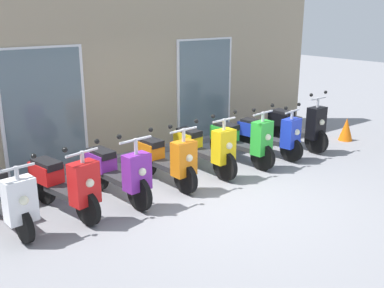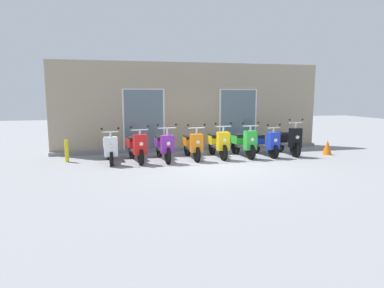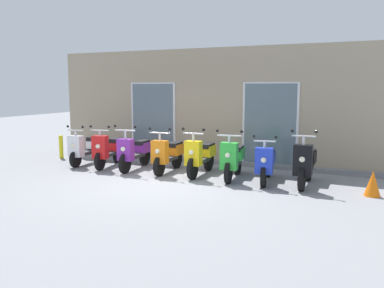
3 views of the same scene
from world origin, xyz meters
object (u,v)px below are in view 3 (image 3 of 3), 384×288
(scooter_white, at_px, (86,147))
(traffic_cone, at_px, (373,183))
(scooter_red, at_px, (109,149))
(scooter_purple, at_px, (135,151))
(scooter_black, at_px, (306,163))
(curb_bollard, at_px, (61,147))
(scooter_yellow, at_px, (201,156))
(scooter_green, at_px, (233,159))
(scooter_blue, at_px, (266,162))
(scooter_orange, at_px, (168,154))

(scooter_white, relative_size, traffic_cone, 2.95)
(scooter_red, bearing_deg, scooter_white, 176.44)
(scooter_red, distance_m, scooter_purple, 0.86)
(scooter_white, height_order, scooter_black, scooter_black)
(scooter_black, bearing_deg, curb_bollard, 176.93)
(scooter_yellow, relative_size, traffic_cone, 3.16)
(scooter_green, bearing_deg, scooter_red, -179.44)
(curb_bollard, bearing_deg, scooter_purple, -8.77)
(scooter_yellow, relative_size, scooter_green, 1.06)
(scooter_blue, distance_m, traffic_cone, 2.28)
(scooter_purple, relative_size, scooter_yellow, 1.01)
(scooter_black, distance_m, traffic_cone, 1.42)
(scooter_orange, distance_m, traffic_cone, 4.82)
(scooter_orange, xyz_separation_m, scooter_black, (3.44, -0.01, 0.03))
(scooter_red, height_order, scooter_purple, scooter_purple)
(scooter_orange, bearing_deg, scooter_black, -0.15)
(scooter_red, height_order, scooter_yellow, scooter_yellow)
(scooter_black, height_order, curb_bollard, scooter_black)
(scooter_orange, height_order, curb_bollard, scooter_orange)
(scooter_yellow, xyz_separation_m, scooter_black, (2.55, -0.05, 0.02))
(scooter_green, height_order, traffic_cone, scooter_green)
(scooter_green, bearing_deg, scooter_blue, 1.88)
(scooter_purple, relative_size, scooter_green, 1.07)
(scooter_white, bearing_deg, traffic_cone, -2.19)
(scooter_purple, xyz_separation_m, traffic_cone, (5.76, -0.23, -0.22))
(scooter_purple, distance_m, scooter_orange, 0.96)
(scooter_orange, relative_size, scooter_green, 1.02)
(scooter_purple, height_order, scooter_blue, scooter_purple)
(scooter_red, bearing_deg, scooter_blue, 0.80)
(scooter_purple, height_order, curb_bollard, scooter_purple)
(scooter_black, xyz_separation_m, curb_bollard, (-7.37, 0.40, -0.15))
(scooter_white, xyz_separation_m, scooter_orange, (2.62, 0.02, -0.01))
(scooter_orange, relative_size, curb_bollard, 2.26)
(scooter_orange, height_order, scooter_black, scooter_black)
(scooter_white, height_order, traffic_cone, scooter_white)
(scooter_orange, distance_m, scooter_black, 3.44)
(scooter_white, bearing_deg, scooter_red, -3.56)
(scooter_purple, bearing_deg, scooter_blue, 1.02)
(curb_bollard, bearing_deg, scooter_black, -3.07)
(scooter_yellow, xyz_separation_m, scooter_green, (0.87, -0.08, 0.00))
(scooter_black, relative_size, traffic_cone, 3.06)
(scooter_red, xyz_separation_m, scooter_purple, (0.86, -0.00, -0.01))
(scooter_black, bearing_deg, scooter_purple, -179.18)
(scooter_purple, bearing_deg, scooter_orange, 4.33)
(scooter_red, relative_size, scooter_blue, 1.02)
(scooter_white, distance_m, scooter_yellow, 3.51)
(scooter_red, relative_size, scooter_purple, 0.96)
(scooter_yellow, distance_m, scooter_green, 0.88)
(scooter_red, bearing_deg, curb_bollard, 167.80)
(scooter_orange, height_order, scooter_blue, scooter_orange)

